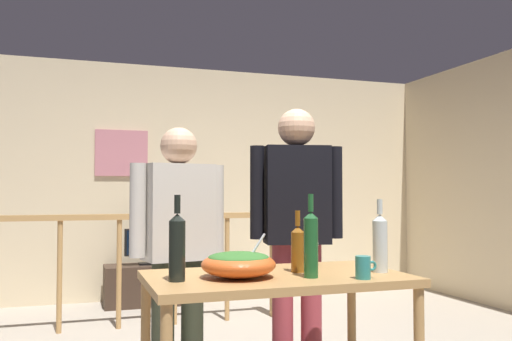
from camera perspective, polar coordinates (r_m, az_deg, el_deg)
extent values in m
cube|color=beige|center=(6.27, -7.70, -1.14)|extent=(5.95, 0.10, 2.59)
cube|color=#C47782|center=(6.14, -13.84, 1.78)|extent=(0.56, 0.03, 0.50)
cylinder|color=#B2844C|center=(4.93, -19.80, -10.37)|extent=(0.04, 0.04, 0.93)
cylinder|color=#B2844C|center=(4.94, -14.10, -10.42)|extent=(0.04, 0.04, 0.93)
cylinder|color=#B2844C|center=(5.00, -8.47, -10.36)|extent=(0.04, 0.04, 0.93)
cylinder|color=#B2844C|center=(5.10, -3.03, -10.22)|extent=(0.04, 0.04, 0.93)
cylinder|color=#B2844C|center=(5.25, 2.13, -9.99)|extent=(0.04, 0.04, 0.93)
cube|color=#B2844C|center=(4.88, -16.88, -4.68)|extent=(3.46, 0.07, 0.05)
cube|color=#B2844C|center=(5.25, 2.13, -9.45)|extent=(0.10, 0.10, 1.03)
cube|color=#38281E|center=(5.94, -11.15, -11.59)|extent=(0.90, 0.40, 0.42)
cube|color=black|center=(5.91, -11.14, -9.50)|extent=(0.20, 0.12, 0.02)
cylinder|color=black|center=(5.90, -11.13, -9.02)|extent=(0.03, 0.03, 0.08)
cube|color=black|center=(5.85, -11.08, -7.31)|extent=(0.50, 0.06, 0.28)
cube|color=black|center=(5.83, -11.05, -7.34)|extent=(0.46, 0.01, 0.25)
cube|color=#B2844C|center=(2.73, 2.10, -11.17)|extent=(1.26, 0.73, 0.04)
cylinder|color=#B2844C|center=(3.34, 9.95, -16.22)|extent=(0.05, 0.05, 0.73)
ellipsoid|color=#DB5B23|center=(2.62, -1.84, -9.79)|extent=(0.35, 0.35, 0.12)
ellipsoid|color=#38702D|center=(2.61, -1.83, -9.07)|extent=(0.29, 0.29, 0.06)
cylinder|color=silver|center=(2.63, -0.34, -8.54)|extent=(0.13, 0.01, 0.18)
cylinder|color=silver|center=(2.99, 5.77, -9.96)|extent=(0.07, 0.07, 0.01)
cylinder|color=silver|center=(2.98, 5.77, -9.09)|extent=(0.01, 0.01, 0.09)
ellipsoid|color=silver|center=(2.97, 5.76, -7.59)|extent=(0.08, 0.08, 0.09)
cylinder|color=brown|center=(2.80, 4.37, -8.48)|extent=(0.07, 0.07, 0.20)
cone|color=brown|center=(2.79, 4.36, -6.12)|extent=(0.07, 0.07, 0.03)
cylinder|color=brown|center=(2.78, 4.36, -4.99)|extent=(0.03, 0.03, 0.08)
cylinder|color=silver|center=(2.85, 12.81, -7.74)|extent=(0.07, 0.07, 0.26)
cone|color=silver|center=(2.84, 12.78, -4.81)|extent=(0.07, 0.07, 0.03)
cylinder|color=silver|center=(2.84, 12.77, -3.71)|extent=(0.03, 0.03, 0.08)
cylinder|color=#1E5628|center=(2.62, 5.74, -8.03)|extent=(0.07, 0.07, 0.28)
cone|color=#1E5628|center=(2.61, 5.73, -4.64)|extent=(0.07, 0.07, 0.03)
cylinder|color=#1E5628|center=(2.61, 5.72, -3.37)|extent=(0.03, 0.03, 0.08)
cylinder|color=black|center=(2.53, -8.23, -8.31)|extent=(0.08, 0.08, 0.27)
cone|color=black|center=(2.52, -8.21, -4.84)|extent=(0.08, 0.08, 0.03)
cylinder|color=black|center=(2.51, -8.20, -3.49)|extent=(0.03, 0.03, 0.08)
cylinder|color=teal|center=(2.62, 11.08, -9.89)|extent=(0.07, 0.07, 0.11)
torus|color=teal|center=(2.65, 11.99, -9.70)|extent=(0.05, 0.01, 0.05)
cylinder|color=#2D3323|center=(3.33, -6.66, -15.82)|extent=(0.13, 0.13, 0.78)
cylinder|color=#2D3323|center=(3.27, -9.69, -16.07)|extent=(0.13, 0.13, 0.78)
cube|color=beige|center=(3.20, -8.09, -4.29)|extent=(0.42, 0.29, 0.55)
cylinder|color=beige|center=(3.30, -4.17, -4.01)|extent=(0.09, 0.09, 0.53)
cylinder|color=beige|center=(3.12, -12.24, -4.06)|extent=(0.09, 0.09, 0.53)
sphere|color=#D8A884|center=(3.21, -8.06, 2.56)|extent=(0.21, 0.21, 0.21)
cylinder|color=#9E3842|center=(3.51, 5.78, -14.49)|extent=(0.13, 0.13, 0.85)
cylinder|color=#9E3842|center=(3.48, 2.80, -14.63)|extent=(0.13, 0.13, 0.85)
cube|color=black|center=(3.42, 4.26, -2.53)|extent=(0.43, 0.29, 0.60)
cylinder|color=black|center=(3.47, 8.26, -2.26)|extent=(0.09, 0.09, 0.57)
cylinder|color=black|center=(3.37, 0.14, -2.28)|extent=(0.09, 0.09, 0.57)
sphere|color=#D8A884|center=(3.44, 4.24, 4.48)|extent=(0.23, 0.23, 0.23)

